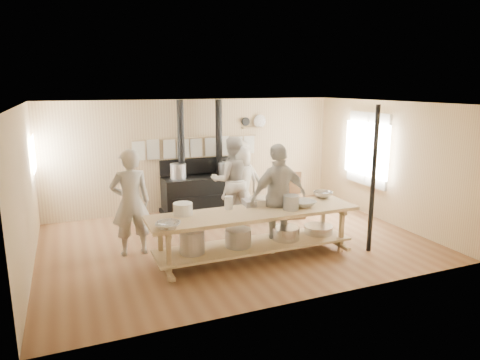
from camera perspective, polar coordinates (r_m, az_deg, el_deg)
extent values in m
plane|color=brown|center=(8.25, -0.64, -8.16)|extent=(7.00, 7.00, 0.00)
plane|color=tan|center=(10.21, -5.85, 3.36)|extent=(7.00, 0.00, 7.00)
plane|color=tan|center=(5.70, 8.64, -4.04)|extent=(7.00, 0.00, 7.00)
plane|color=tan|center=(7.39, -26.82, -1.46)|extent=(0.00, 5.00, 5.00)
plane|color=tan|center=(9.71, 18.93, 2.27)|extent=(0.00, 5.00, 5.00)
plane|color=beige|center=(7.73, -0.69, 10.20)|extent=(7.00, 7.00, 0.00)
cube|color=beige|center=(10.11, 16.66, 3.96)|extent=(0.06, 1.35, 1.65)
plane|color=white|center=(10.09, 16.48, 3.95)|extent=(0.00, 1.50, 1.50)
cube|color=beige|center=(10.08, 16.44, 3.95)|extent=(0.02, 0.03, 1.50)
plane|color=white|center=(9.29, -25.83, 3.14)|extent=(0.00, 0.90, 0.90)
cube|color=black|center=(10.02, -5.08, -1.92)|extent=(1.80, 0.70, 0.85)
cube|color=black|center=(10.12, -5.04, -3.98)|extent=(1.90, 0.75, 0.10)
cube|color=black|center=(10.16, -5.65, 1.89)|extent=(1.80, 0.12, 0.35)
cylinder|color=black|center=(9.70, -7.87, 5.36)|extent=(0.15, 0.15, 1.75)
cylinder|color=black|center=(9.96, -2.83, 5.65)|extent=(0.15, 0.15, 1.75)
cylinder|color=#B2B2B7|center=(9.74, -8.24, 1.18)|extent=(0.36, 0.36, 0.34)
cylinder|color=gray|center=(10.01, -2.06, 1.49)|extent=(0.30, 0.30, 0.30)
cylinder|color=tan|center=(10.06, -5.74, 5.64)|extent=(3.00, 0.04, 0.04)
cube|color=silver|center=(9.80, -13.31, 3.89)|extent=(0.28, 0.01, 0.46)
cube|color=silver|center=(9.85, -11.37, 4.02)|extent=(0.28, 0.01, 0.46)
cube|color=silver|center=(9.92, -9.45, 4.16)|extent=(0.28, 0.01, 0.46)
cube|color=silver|center=(10.00, -7.57, 4.28)|extent=(0.28, 0.01, 0.46)
cube|color=silver|center=(10.09, -5.71, 4.40)|extent=(0.28, 0.01, 0.46)
cube|color=silver|center=(10.19, -3.89, 4.51)|extent=(0.28, 0.01, 0.46)
cube|color=silver|center=(10.30, -2.10, 4.62)|extent=(0.28, 0.01, 0.46)
cube|color=silver|center=(10.42, -0.35, 4.72)|extent=(0.28, 0.01, 0.46)
cube|color=silver|center=(10.55, 1.36, 4.81)|extent=(0.28, 0.01, 0.46)
cube|color=tan|center=(10.54, 1.58, 6.99)|extent=(0.50, 0.14, 0.03)
cylinder|color=black|center=(10.49, 0.78, 7.79)|extent=(0.20, 0.04, 0.20)
cylinder|color=silver|center=(10.64, 2.63, 7.85)|extent=(0.32, 0.03, 0.32)
cube|color=tan|center=(7.20, 1.99, -4.38)|extent=(3.60, 0.90, 0.06)
cube|color=tan|center=(7.39, 1.95, -8.62)|extent=(3.40, 0.80, 0.04)
cube|color=tan|center=(7.40, 1.95, -8.98)|extent=(3.30, 0.06, 0.06)
cube|color=tan|center=(6.60, -9.49, -9.79)|extent=(0.07, 0.07, 0.85)
cube|color=tan|center=(7.15, -10.58, -8.06)|extent=(0.07, 0.07, 0.85)
cube|color=tan|center=(7.82, 13.37, -6.38)|extent=(0.07, 0.07, 0.85)
cube|color=tan|center=(8.29, 10.96, -5.18)|extent=(0.07, 0.07, 0.85)
cylinder|color=#B2B2B7|center=(6.96, -6.41, -8.19)|extent=(0.40, 0.40, 0.38)
cylinder|color=gray|center=(7.21, -0.23, -7.69)|extent=(0.44, 0.44, 0.30)
cylinder|color=silver|center=(7.59, 6.13, -7.04)|extent=(0.48, 0.48, 0.22)
cylinder|color=silver|center=(7.95, 10.60, -6.59)|extent=(0.52, 0.52, 0.14)
cylinder|color=black|center=(7.78, 17.34, -0.03)|extent=(0.08, 0.08, 2.60)
imported|color=#A59D92|center=(7.61, -14.37, -2.92)|extent=(0.70, 0.47, 1.88)
imported|color=#A59D92|center=(9.10, -1.07, -0.02)|extent=(1.02, 0.86, 1.87)
imported|color=#A59D92|center=(9.15, 0.12, -0.61)|extent=(0.84, 0.57, 1.67)
imported|color=#A59D92|center=(7.57, 5.18, -2.42)|extent=(1.18, 0.60, 1.94)
imported|color=#A59D92|center=(10.07, 0.08, 0.57)|extent=(1.23, 1.04, 1.66)
cube|color=#503520|center=(9.73, 7.11, -3.48)|extent=(0.55, 0.55, 0.49)
cube|color=#503520|center=(9.81, 6.84, -0.53)|extent=(0.46, 0.15, 0.55)
imported|color=white|center=(6.41, -9.58, -6.00)|extent=(0.48, 0.48, 0.09)
imported|color=silver|center=(6.41, -9.58, -5.94)|extent=(0.47, 0.47, 0.10)
imported|color=white|center=(7.54, 8.47, -3.09)|extent=(0.46, 0.46, 0.10)
imported|color=silver|center=(8.18, 10.99, -1.91)|extent=(0.38, 0.38, 0.11)
cube|color=#B2B2B7|center=(7.54, 2.22, -2.96)|extent=(0.49, 0.35, 0.10)
cylinder|color=silver|center=(7.56, 2.74, -2.81)|extent=(0.51, 0.51, 0.13)
cylinder|color=gray|center=(7.28, 6.82, -3.00)|extent=(0.34, 0.34, 0.25)
cylinder|color=white|center=(7.01, -7.63, -3.85)|extent=(0.34, 0.34, 0.20)
cylinder|color=white|center=(7.27, -1.52, -3.04)|extent=(0.16, 0.16, 0.22)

